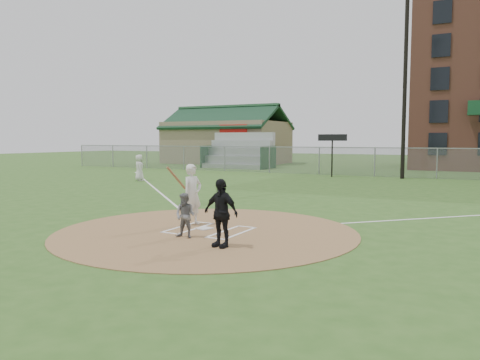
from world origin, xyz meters
The scene contains 14 objects.
ground centered at (0.00, 0.00, 0.00)m, with size 140.00×140.00×0.00m, color #30561D.
dirt_circle centered at (0.00, 0.00, 0.01)m, with size 8.40×8.40×0.02m, color #977147.
home_plate centered at (-0.23, 0.23, 0.03)m, with size 0.40×0.40×0.03m, color silver.
foul_line_third centered at (-9.00, 9.00, 0.01)m, with size 0.10×24.00×0.01m, color white.
catcher centered at (-0.01, -1.03, 0.61)m, with size 0.57×0.44×1.17m, color slate.
umpire centered at (1.33, -1.49, 0.84)m, with size 0.96×0.40×1.64m, color black.
ondeck_player centered at (-12.18, 11.67, 0.82)m, with size 0.80×0.52×1.63m, color silver.
batters_boxes centered at (0.00, 0.15, 0.03)m, with size 2.08×1.88×0.01m.
batter_at_plate centered at (-0.88, 0.61, 0.94)m, with size 0.80×1.04×1.82m.
outfield_fence centered at (0.00, 22.00, 1.02)m, with size 56.08×0.08×2.03m.
bleachers centered at (-13.00, 26.20, 1.59)m, with size 6.08×3.20×3.20m.
clubhouse centered at (-18.00, 32.99, 2.39)m, with size 12.20×8.71×6.23m.
light_pole centered at (2.00, 21.00, 6.61)m, with size 1.20×0.30×12.22m.
scoreboard_sign centered at (-2.50, 20.20, 2.39)m, with size 2.00×0.10×2.93m.
Camera 1 is at (6.87, -10.99, 2.59)m, focal length 35.00 mm.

